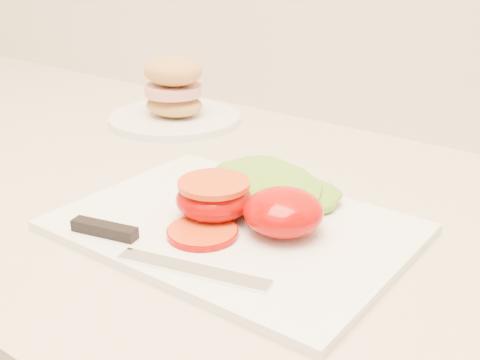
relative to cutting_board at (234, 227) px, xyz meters
The scene contains 8 objects.
cutting_board is the anchor object (origin of this frame).
tomato_half_dome 0.06m from the cutting_board, 15.13° to the left, with size 0.08×0.08×0.04m, color #B30400.
tomato_half_cut 0.04m from the cutting_board, behind, with size 0.08×0.08×0.04m.
tomato_slice_0 0.04m from the cutting_board, 101.41° to the right, with size 0.07×0.07×0.01m, color #D1420D.
lettuce_leaf_0 0.08m from the cutting_board, 101.64° to the left, with size 0.15×0.10×0.03m, color #6BB931.
lettuce_leaf_1 0.08m from the cutting_board, 69.77° to the left, with size 0.10×0.07×0.02m, color #6BB931.
knife 0.11m from the cutting_board, 113.12° to the right, with size 0.23×0.05×0.01m.
sandwich_plate 0.40m from the cutting_board, 141.66° to the left, with size 0.21×0.21×0.11m.
Camera 1 is at (0.18, 1.16, 1.22)m, focal length 45.00 mm.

